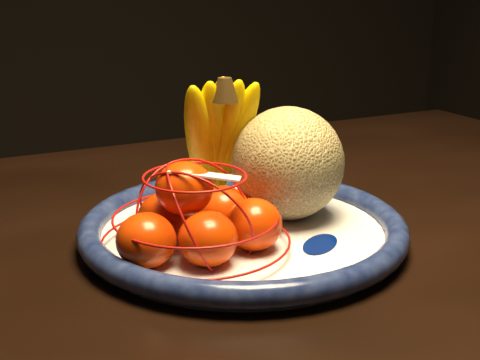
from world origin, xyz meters
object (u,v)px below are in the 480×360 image
object	(u,v)px
fruit_bowl	(243,229)
mandarin_bag	(197,220)
banana_bunch	(217,137)
dining_table	(243,268)
cantaloupe	(288,163)

from	to	relation	value
fruit_bowl	mandarin_bag	world-z (taller)	mandarin_bag
banana_bunch	mandarin_bag	world-z (taller)	banana_bunch
dining_table	cantaloupe	bearing A→B (deg)	-67.34
banana_bunch	mandarin_bag	size ratio (longest dim) A/B	0.82
cantaloupe	fruit_bowl	bearing A→B (deg)	-161.91
dining_table	fruit_bowl	xyz separation A→B (m)	(-0.03, -0.08, 0.09)
fruit_bowl	cantaloupe	xyz separation A→B (m)	(0.06, 0.02, 0.07)
dining_table	mandarin_bag	distance (m)	0.20
banana_bunch	mandarin_bag	distance (m)	0.14
cantaloupe	banana_bunch	size ratio (longest dim) A/B	0.73
dining_table	mandarin_bag	xyz separation A→B (m)	(-0.10, -0.12, 0.12)
fruit_bowl	dining_table	bearing A→B (deg)	69.24
fruit_bowl	banana_bunch	size ratio (longest dim) A/B	2.05
banana_bunch	mandarin_bag	bearing A→B (deg)	-115.92
fruit_bowl	mandarin_bag	xyz separation A→B (m)	(-0.07, -0.04, 0.03)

